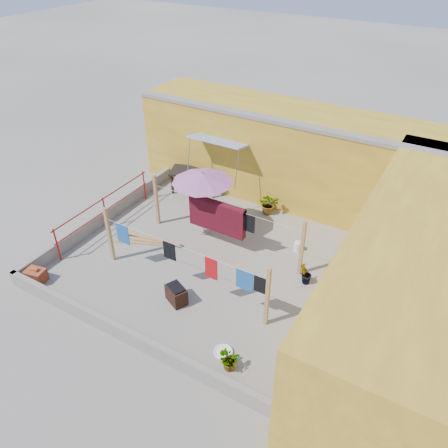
{
  "coord_description": "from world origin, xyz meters",
  "views": [
    {
      "loc": [
        5.41,
        -8.45,
        8.28
      ],
      "look_at": [
        0.31,
        0.3,
        1.24
      ],
      "focal_mm": 35.0,
      "sensor_mm": 36.0,
      "label": 1
    }
  ],
  "objects_px": {
    "outdoor_table": "(195,173)",
    "brick_stack": "(36,275)",
    "water_jug_b": "(297,246)",
    "water_jug_a": "(332,300)",
    "plant_back_a": "(269,204)",
    "brazier": "(176,294)",
    "white_basin": "(223,352)",
    "patio_umbrella": "(202,178)",
    "green_hose": "(349,269)"
  },
  "relations": [
    {
      "from": "water_jug_a",
      "to": "water_jug_b",
      "type": "bearing_deg",
      "value": 134.51
    },
    {
      "from": "brick_stack",
      "to": "brazier",
      "type": "height_order",
      "value": "brazier"
    },
    {
      "from": "patio_umbrella",
      "to": "green_hose",
      "type": "distance_m",
      "value": 5.04
    },
    {
      "from": "brick_stack",
      "to": "green_hose",
      "type": "height_order",
      "value": "brick_stack"
    },
    {
      "from": "plant_back_a",
      "to": "white_basin",
      "type": "bearing_deg",
      "value": -74.23
    },
    {
      "from": "patio_umbrella",
      "to": "brick_stack",
      "type": "relative_size",
      "value": 4.02
    },
    {
      "from": "white_basin",
      "to": "brazier",
      "type": "bearing_deg",
      "value": 156.31
    },
    {
      "from": "brazier",
      "to": "plant_back_a",
      "type": "relative_size",
      "value": 0.92
    },
    {
      "from": "outdoor_table",
      "to": "brick_stack",
      "type": "distance_m",
      "value": 6.51
    },
    {
      "from": "outdoor_table",
      "to": "brick_stack",
      "type": "bearing_deg",
      "value": -99.51
    },
    {
      "from": "brick_stack",
      "to": "water_jug_a",
      "type": "relative_size",
      "value": 1.9
    },
    {
      "from": "white_basin",
      "to": "plant_back_a",
      "type": "xyz_separation_m",
      "value": [
        -1.67,
        5.93,
        0.33
      ]
    },
    {
      "from": "patio_umbrella",
      "to": "white_basin",
      "type": "bearing_deg",
      "value": -52.25
    },
    {
      "from": "outdoor_table",
      "to": "water_jug_b",
      "type": "bearing_deg",
      "value": -17.25
    },
    {
      "from": "patio_umbrella",
      "to": "outdoor_table",
      "type": "height_order",
      "value": "patio_umbrella"
    },
    {
      "from": "patio_umbrella",
      "to": "brick_stack",
      "type": "bearing_deg",
      "value": -122.97
    },
    {
      "from": "white_basin",
      "to": "green_hose",
      "type": "bearing_deg",
      "value": 69.35
    },
    {
      "from": "patio_umbrella",
      "to": "outdoor_table",
      "type": "relative_size",
      "value": 1.23
    },
    {
      "from": "outdoor_table",
      "to": "green_hose",
      "type": "height_order",
      "value": "outdoor_table"
    },
    {
      "from": "outdoor_table",
      "to": "patio_umbrella",
      "type": "bearing_deg",
      "value": -50.67
    },
    {
      "from": "brick_stack",
      "to": "white_basin",
      "type": "height_order",
      "value": "brick_stack"
    },
    {
      "from": "white_basin",
      "to": "water_jug_b",
      "type": "bearing_deg",
      "value": 90.07
    },
    {
      "from": "water_jug_a",
      "to": "green_hose",
      "type": "height_order",
      "value": "water_jug_a"
    },
    {
      "from": "brazier",
      "to": "water_jug_a",
      "type": "bearing_deg",
      "value": 28.78
    },
    {
      "from": "brazier",
      "to": "water_jug_a",
      "type": "distance_m",
      "value": 4.06
    },
    {
      "from": "brazier",
      "to": "water_jug_b",
      "type": "distance_m",
      "value": 4.11
    },
    {
      "from": "white_basin",
      "to": "water_jug_b",
      "type": "relative_size",
      "value": 1.28
    },
    {
      "from": "water_jug_a",
      "to": "plant_back_a",
      "type": "xyz_separation_m",
      "value": [
        -3.32,
        3.13,
        0.23
      ]
    },
    {
      "from": "brazier",
      "to": "white_basin",
      "type": "height_order",
      "value": "brazier"
    },
    {
      "from": "plant_back_a",
      "to": "brazier",
      "type": "bearing_deg",
      "value": -92.73
    },
    {
      "from": "water_jug_b",
      "to": "plant_back_a",
      "type": "height_order",
      "value": "plant_back_a"
    },
    {
      "from": "brick_stack",
      "to": "plant_back_a",
      "type": "relative_size",
      "value": 0.8
    },
    {
      "from": "brazier",
      "to": "outdoor_table",
      "type": "bearing_deg",
      "value": 118.55
    },
    {
      "from": "brick_stack",
      "to": "water_jug_b",
      "type": "xyz_separation_m",
      "value": [
        5.75,
        4.95,
        -0.04
      ]
    },
    {
      "from": "outdoor_table",
      "to": "water_jug_a",
      "type": "relative_size",
      "value": 6.21
    },
    {
      "from": "water_jug_a",
      "to": "green_hose",
      "type": "xyz_separation_m",
      "value": [
        -0.0,
        1.57,
        -0.1
      ]
    },
    {
      "from": "plant_back_a",
      "to": "green_hose",
      "type": "bearing_deg",
      "value": -25.23
    },
    {
      "from": "green_hose",
      "to": "brazier",
      "type": "bearing_deg",
      "value": -135.31
    },
    {
      "from": "brazier",
      "to": "green_hose",
      "type": "height_order",
      "value": "brazier"
    },
    {
      "from": "outdoor_table",
      "to": "plant_back_a",
      "type": "relative_size",
      "value": 2.61
    },
    {
      "from": "brazier",
      "to": "water_jug_b",
      "type": "xyz_separation_m",
      "value": [
        1.91,
        3.63,
        -0.1
      ]
    },
    {
      "from": "outdoor_table",
      "to": "brick_stack",
      "type": "xyz_separation_m",
      "value": [
        -1.07,
        -6.4,
        -0.54
      ]
    },
    {
      "from": "outdoor_table",
      "to": "brazier",
      "type": "relative_size",
      "value": 2.83
    },
    {
      "from": "patio_umbrella",
      "to": "brazier",
      "type": "height_order",
      "value": "patio_umbrella"
    },
    {
      "from": "patio_umbrella",
      "to": "water_jug_b",
      "type": "bearing_deg",
      "value": 12.29
    },
    {
      "from": "outdoor_table",
      "to": "water_jug_b",
      "type": "height_order",
      "value": "outdoor_table"
    },
    {
      "from": "white_basin",
      "to": "patio_umbrella",
      "type": "bearing_deg",
      "value": 127.75
    },
    {
      "from": "brick_stack",
      "to": "outdoor_table",
      "type": "bearing_deg",
      "value": 80.49
    },
    {
      "from": "brick_stack",
      "to": "patio_umbrella",
      "type": "bearing_deg",
      "value": 57.03
    },
    {
      "from": "water_jug_a",
      "to": "white_basin",
      "type": "bearing_deg",
      "value": -120.45
    }
  ]
}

